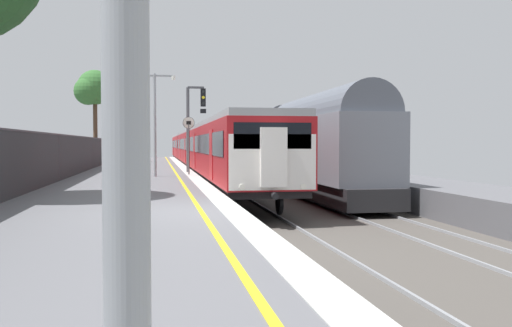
% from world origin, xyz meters
% --- Properties ---
extents(ground, '(17.40, 110.00, 1.21)m').
position_xyz_m(ground, '(2.64, 0.00, -0.61)').
color(ground, slate).
extents(commuter_train_at_platform, '(2.83, 59.44, 3.81)m').
position_xyz_m(commuter_train_at_platform, '(2.10, 32.95, 1.27)').
color(commuter_train_at_platform, maroon).
rests_on(commuter_train_at_platform, ground).
extents(freight_train_adjacent_track, '(2.60, 26.81, 4.82)m').
position_xyz_m(freight_train_adjacent_track, '(6.10, 18.31, 1.64)').
color(freight_train_adjacent_track, '#232326').
rests_on(freight_train_adjacent_track, ground).
extents(signal_gantry, '(1.10, 0.24, 4.76)m').
position_xyz_m(signal_gantry, '(0.63, 18.13, 2.98)').
color(signal_gantry, '#47474C').
rests_on(signal_gantry, ground).
extents(speed_limit_sign, '(0.59, 0.08, 2.95)m').
position_xyz_m(speed_limit_sign, '(0.25, 15.61, 1.87)').
color(speed_limit_sign, '#59595B').
rests_on(speed_limit_sign, ground).
extents(platform_lamp_mid, '(2.00, 0.20, 4.95)m').
position_xyz_m(platform_lamp_mid, '(-1.44, 14.29, 2.96)').
color(platform_lamp_mid, '#93999E').
rests_on(platform_lamp_mid, ground).
extents(background_tree_left, '(3.22, 3.19, 7.98)m').
position_xyz_m(background_tree_left, '(-6.78, 36.93, 6.29)').
color(background_tree_left, '#473323').
rests_on(background_tree_left, ground).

